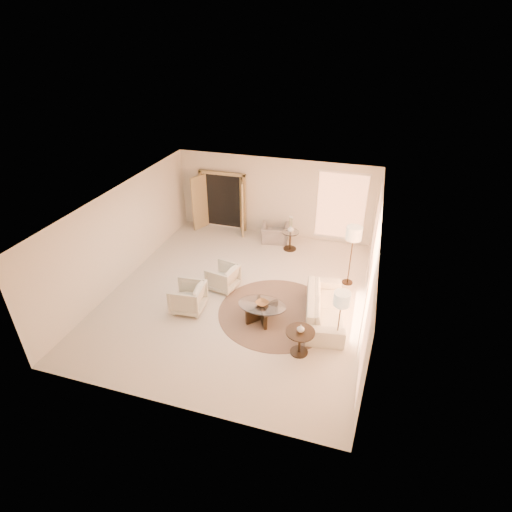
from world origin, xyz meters
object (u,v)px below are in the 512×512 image
(accent_chair, at_px, (275,231))
(end_vase, at_px, (301,329))
(end_table, at_px, (300,338))
(armchair_right, at_px, (188,296))
(coffee_table, at_px, (262,310))
(sofa, at_px, (325,307))
(floor_lamp_far, at_px, (342,301))
(bowl, at_px, (262,303))
(side_table, at_px, (290,239))
(floor_lamp_near, at_px, (354,236))
(side_vase, at_px, (291,229))
(armchair_left, at_px, (223,276))

(accent_chair, xyz_separation_m, end_vase, (1.91, -5.19, 0.31))
(accent_chair, bearing_deg, end_table, 100.08)
(armchair_right, bearing_deg, end_vase, 71.51)
(end_table, bearing_deg, coffee_table, 141.29)
(sofa, height_order, floor_lamp_far, floor_lamp_far)
(bowl, bearing_deg, end_vase, -38.71)
(sofa, relative_size, armchair_right, 2.80)
(coffee_table, distance_m, bowl, 0.21)
(coffee_table, relative_size, side_table, 2.12)
(bowl, bearing_deg, sofa, 18.41)
(coffee_table, bearing_deg, end_table, -38.71)
(floor_lamp_near, xyz_separation_m, end_vase, (-0.79, -3.27, -0.84))
(sofa, height_order, coffee_table, sofa)
(side_table, relative_size, side_vase, 3.01)
(coffee_table, bearing_deg, end_vase, -38.71)
(sofa, relative_size, end_table, 3.54)
(sofa, bearing_deg, coffee_table, 99.49)
(armchair_right, height_order, end_table, armchair_right)
(end_table, bearing_deg, floor_lamp_far, 30.17)
(armchair_right, bearing_deg, side_vase, 150.12)
(sofa, distance_m, bowl, 1.62)
(accent_chair, xyz_separation_m, side_table, (0.63, -0.41, -0.01))
(sofa, bearing_deg, side_vase, 17.42)
(end_table, xyz_separation_m, bowl, (-1.17, 0.94, 0.06))
(accent_chair, bearing_deg, floor_lamp_far, 109.66)
(coffee_table, distance_m, floor_lamp_far, 2.27)
(side_table, xyz_separation_m, side_vase, (0.00, 0.00, 0.37))
(sofa, xyz_separation_m, armchair_right, (-3.52, -0.68, 0.08))
(armchair_right, xyz_separation_m, bowl, (1.99, 0.17, 0.07))
(floor_lamp_far, xyz_separation_m, bowl, (-1.96, 0.47, -0.82))
(sofa, distance_m, side_vase, 3.74)
(coffee_table, relative_size, end_table, 2.09)
(armchair_left, height_order, floor_lamp_near, floor_lamp_near)
(sofa, distance_m, end_table, 1.50)
(side_table, height_order, bowl, side_table)
(side_table, relative_size, floor_lamp_near, 0.36)
(armchair_right, height_order, bowl, armchair_right)
(sofa, distance_m, armchair_left, 3.05)
(armchair_left, height_order, bowl, armchair_left)
(accent_chair, distance_m, end_table, 5.53)
(floor_lamp_far, distance_m, end_vase, 1.09)
(armchair_right, height_order, side_table, armchair_right)
(floor_lamp_near, bearing_deg, sofa, -103.27)
(sofa, relative_size, coffee_table, 1.69)
(armchair_left, distance_m, end_vase, 3.31)
(side_vase, bearing_deg, armchair_right, -114.97)
(armchair_right, distance_m, coffee_table, 2.00)
(floor_lamp_near, height_order, end_vase, floor_lamp_near)
(sofa, height_order, armchair_right, armchair_right)
(side_table, relative_size, floor_lamp_far, 0.43)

